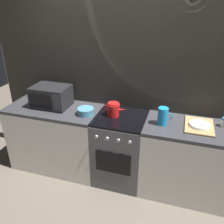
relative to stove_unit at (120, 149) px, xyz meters
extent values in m
plane|color=#6B6054|center=(0.00, 0.00, -0.45)|extent=(8.00, 8.00, 0.00)
cube|color=#A39989|center=(0.00, 0.33, 0.75)|extent=(3.60, 0.05, 2.40)
cube|color=beige|center=(0.00, 0.30, 0.75)|extent=(3.58, 0.01, 2.39)
cube|color=silver|center=(-0.90, 0.00, -0.02)|extent=(1.20, 0.60, 0.86)
cube|color=#38383D|center=(-0.90, 0.00, 0.43)|extent=(1.20, 0.60, 0.04)
cube|color=#4C4C51|center=(0.00, 0.00, -0.01)|extent=(0.60, 0.60, 0.87)
cube|color=black|center=(0.00, 0.00, 0.44)|extent=(0.59, 0.59, 0.03)
cube|color=black|center=(0.00, -0.30, 0.00)|extent=(0.42, 0.01, 0.28)
cylinder|color=#B7B7BC|center=(-0.19, -0.32, 0.33)|extent=(0.04, 0.02, 0.04)
cylinder|color=#B7B7BC|center=(-0.06, -0.32, 0.33)|extent=(0.04, 0.02, 0.04)
cylinder|color=#B7B7BC|center=(0.06, -0.32, 0.33)|extent=(0.04, 0.02, 0.04)
cylinder|color=#B7B7BC|center=(0.19, -0.32, 0.33)|extent=(0.04, 0.02, 0.04)
cube|color=silver|center=(0.90, 0.00, -0.02)|extent=(1.20, 0.60, 0.86)
cube|color=#38383D|center=(0.90, 0.00, 0.43)|extent=(1.20, 0.60, 0.04)
cube|color=black|center=(-0.93, 0.04, 0.59)|extent=(0.46, 0.34, 0.27)
cube|color=black|center=(-0.99, -0.13, 0.59)|extent=(0.28, 0.01, 0.17)
cube|color=#333338|center=(-0.77, -0.13, 0.59)|extent=(0.09, 0.01, 0.21)
cylinder|color=red|center=(-0.09, 0.01, 0.53)|extent=(0.15, 0.15, 0.15)
cylinder|color=red|center=(-0.09, 0.01, 0.61)|extent=(0.13, 0.13, 0.02)
cone|color=red|center=(0.02, 0.01, 0.54)|extent=(0.10, 0.04, 0.05)
torus|color=red|center=(-0.18, 0.01, 0.53)|extent=(0.08, 0.01, 0.08)
cylinder|color=teal|center=(-0.42, -0.06, 0.49)|extent=(0.20, 0.20, 0.08)
cylinder|color=#198CD8|center=(0.49, -0.03, 0.55)|extent=(0.11, 0.11, 0.20)
torus|color=#198CD8|center=(0.55, -0.03, 0.56)|extent=(0.08, 0.01, 0.08)
cube|color=tan|center=(0.88, 0.03, 0.46)|extent=(0.30, 0.40, 0.02)
cylinder|color=white|center=(0.88, 0.01, 0.48)|extent=(0.22, 0.22, 0.01)
cylinder|color=white|center=(0.88, 0.01, 0.49)|extent=(0.21, 0.21, 0.01)
cylinder|color=silver|center=(0.90, 0.01, 0.50)|extent=(0.16, 0.07, 0.01)
cube|color=silver|center=(0.86, 0.02, 0.50)|extent=(0.16, 0.09, 0.00)
camera|label=1|loc=(0.64, -2.40, 1.73)|focal=37.84mm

